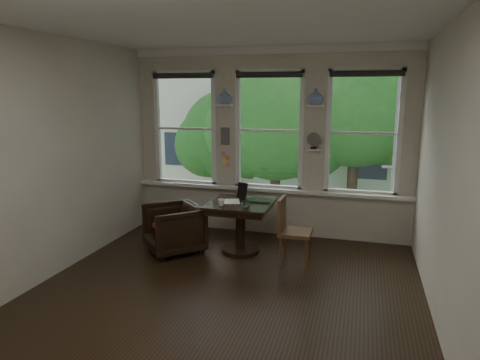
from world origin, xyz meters
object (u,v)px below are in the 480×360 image
(side_chair_right, at_px, (296,232))
(laptop, at_px, (258,202))
(armchair_left, at_px, (174,229))
(table, at_px, (240,227))
(mug, at_px, (221,202))

(side_chair_right, relative_size, laptop, 2.87)
(armchair_left, xyz_separation_m, side_chair_right, (1.78, 0.03, 0.11))
(side_chair_right, bearing_deg, armchair_left, 90.98)
(table, bearing_deg, mug, -128.01)
(side_chair_right, height_order, laptop, side_chair_right)
(armchair_left, bearing_deg, laptop, 61.46)
(laptop, relative_size, mug, 3.21)
(armchair_left, height_order, mug, mug)
(side_chair_right, relative_size, mug, 9.21)
(table, xyz_separation_m, side_chair_right, (0.84, -0.24, 0.09))
(mug, bearing_deg, armchair_left, -179.07)
(mug, bearing_deg, table, 51.99)
(table, xyz_separation_m, armchair_left, (-0.93, -0.27, -0.02))
(armchair_left, distance_m, laptop, 1.29)
(laptop, bearing_deg, side_chair_right, -28.50)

